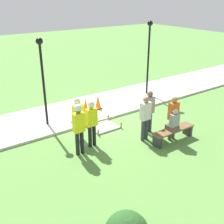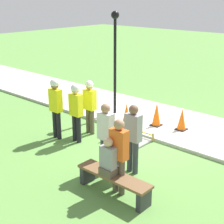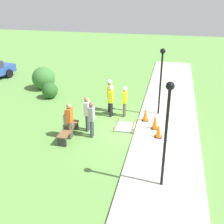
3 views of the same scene
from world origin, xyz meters
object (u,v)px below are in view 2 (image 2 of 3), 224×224
object	(u,v)px
bystander_in_gray_shirt	(106,133)
park_bench	(114,180)
traffic_cone_near_patch	(182,119)
traffic_cone_far_patch	(157,114)
worker_trainee	(90,102)
worker_supervisor	(76,108)
bystander_in_orange_shirt	(119,152)
person_seated_on_bench	(109,160)
bystander_in_white_shirt	(133,135)
traffic_cone_sidewalk_edge	(127,114)
worker_assistant	(56,103)
lamppost_near	(115,48)

from	to	relation	value
bystander_in_gray_shirt	park_bench	bearing A→B (deg)	141.61
park_bench	traffic_cone_near_patch	bearing A→B (deg)	-79.73
traffic_cone_far_patch	worker_trainee	xyz separation A→B (m)	(1.34, 1.77, 0.55)
worker_trainee	worker_supervisor	bearing A→B (deg)	101.91
traffic_cone_near_patch	bystander_in_orange_shirt	xyz separation A→B (m)	(-0.80, 4.07, 0.56)
traffic_cone_near_patch	person_seated_on_bench	world-z (taller)	person_seated_on_bench
traffic_cone_near_patch	bystander_in_orange_shirt	size ratio (longest dim) A/B	0.40
park_bench	bystander_in_orange_shirt	xyz separation A→B (m)	(-0.04, -0.12, 0.66)
bystander_in_orange_shirt	bystander_in_white_shirt	xyz separation A→B (m)	(0.36, -0.95, 0.01)
traffic_cone_sidewalk_edge	traffic_cone_far_patch	bearing A→B (deg)	-145.62
worker_supervisor	worker_assistant	world-z (taller)	worker_assistant
traffic_cone_far_patch	worker_trainee	distance (m)	2.29
worker_assistant	lamppost_near	world-z (taller)	lamppost_near
traffic_cone_sidewalk_edge	lamppost_near	distance (m)	2.38
traffic_cone_sidewalk_edge	park_bench	bearing A→B (deg)	125.30
bystander_in_orange_shirt	worker_assistant	bearing A→B (deg)	-17.73
park_bench	worker_assistant	bearing A→B (deg)	-19.75
worker_supervisor	lamppost_near	size ratio (longest dim) A/B	0.50
bystander_in_gray_shirt	person_seated_on_bench	bearing A→B (deg)	136.41
worker_assistant	worker_trainee	distance (m)	1.08
park_bench	bystander_in_white_shirt	xyz separation A→B (m)	(0.32, -1.08, 0.67)
worker_assistant	bystander_in_gray_shirt	distance (m)	2.61
bystander_in_white_shirt	worker_supervisor	bearing A→B (deg)	-8.82
lamppost_near	bystander_in_orange_shirt	bearing A→B (deg)	132.00
traffic_cone_far_patch	park_bench	size ratio (longest dim) A/B	0.42
traffic_cone_near_patch	person_seated_on_bench	bearing A→B (deg)	98.93
person_seated_on_bench	lamppost_near	distance (m)	5.53
traffic_cone_sidewalk_edge	lamppost_near	world-z (taller)	lamppost_near
traffic_cone_near_patch	bystander_in_gray_shirt	size ratio (longest dim) A/B	0.39
park_bench	worker_trainee	distance (m)	3.71
worker_supervisor	worker_assistant	distance (m)	0.69
traffic_cone_far_patch	lamppost_near	distance (m)	2.75
lamppost_near	worker_supervisor	bearing A→B (deg)	105.18
park_bench	person_seated_on_bench	size ratio (longest dim) A/B	2.10
worker_trainee	bystander_in_orange_shirt	distance (m)	3.60
traffic_cone_sidewalk_edge	bystander_in_orange_shirt	size ratio (longest dim) A/B	0.41
park_bench	bystander_in_white_shirt	distance (m)	1.31
park_bench	bystander_in_orange_shirt	distance (m)	0.67
bystander_in_orange_shirt	lamppost_near	size ratio (longest dim) A/B	0.49
worker_supervisor	lamppost_near	bearing A→B (deg)	-74.82
person_seated_on_bench	bystander_in_gray_shirt	xyz separation A→B (m)	(0.77, -0.74, 0.18)
traffic_cone_near_patch	worker_assistant	world-z (taller)	worker_assistant
lamppost_near	person_seated_on_bench	bearing A→B (deg)	129.69
worker_supervisor	worker_trainee	world-z (taller)	worker_supervisor
bystander_in_orange_shirt	bystander_in_white_shirt	world-z (taller)	bystander_in_white_shirt
park_bench	worker_trainee	bearing A→B (deg)	-36.77
traffic_cone_far_patch	bystander_in_orange_shirt	bearing A→B (deg)	112.89
traffic_cone_far_patch	person_seated_on_bench	distance (m)	4.29
person_seated_on_bench	lamppost_near	bearing A→B (deg)	-50.31
traffic_cone_sidewalk_edge	worker_supervisor	distance (m)	2.07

